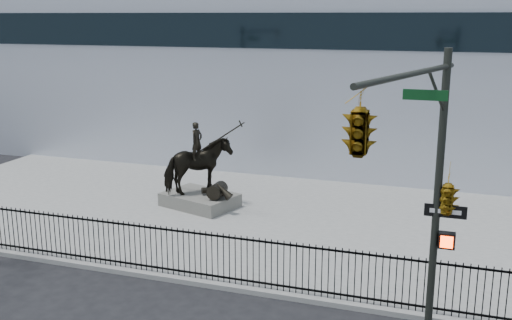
% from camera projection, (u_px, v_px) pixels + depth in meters
% --- Properties ---
extents(ground, '(120.00, 120.00, 0.00)m').
position_uv_depth(ground, '(166.00, 299.00, 16.63)').
color(ground, black).
rests_on(ground, ground).
extents(plaza, '(30.00, 12.00, 0.15)m').
position_uv_depth(plaza, '(249.00, 218.00, 23.05)').
color(plaza, gray).
rests_on(plaza, ground).
extents(building, '(44.00, 14.00, 9.00)m').
position_uv_depth(building, '(325.00, 73.00, 33.97)').
color(building, '#B3B8C3').
rests_on(building, ground).
extents(picket_fence, '(22.10, 0.10, 1.50)m').
position_uv_depth(picket_fence, '(184.00, 252.00, 17.57)').
color(picket_fence, black).
rests_on(picket_fence, plaza).
extents(statue_plinth, '(3.27, 2.68, 0.53)m').
position_uv_depth(statue_plinth, '(200.00, 200.00, 24.20)').
color(statue_plinth, '#5C5B55').
rests_on(statue_plinth, plaza).
extents(equestrian_statue, '(3.47, 2.69, 3.06)m').
position_uv_depth(equestrian_statue, '(200.00, 167.00, 23.84)').
color(equestrian_statue, black).
rests_on(equestrian_statue, statue_plinth).
extents(traffic_signal_right, '(2.17, 6.86, 7.00)m').
position_uv_depth(traffic_signal_right, '(409.00, 165.00, 11.62)').
color(traffic_signal_right, '#232621').
rests_on(traffic_signal_right, ground).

